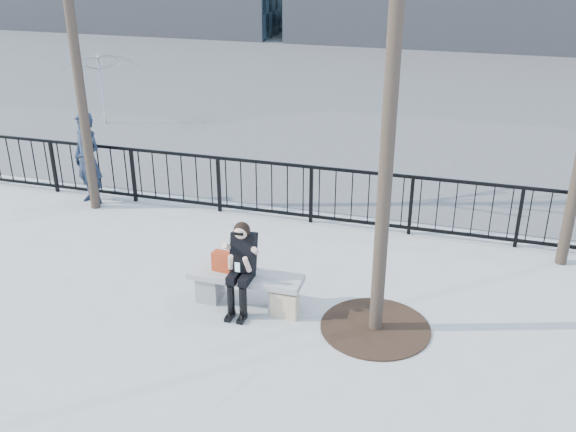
# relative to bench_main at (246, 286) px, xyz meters

# --- Properties ---
(ground) EXTENTS (120.00, 120.00, 0.00)m
(ground) POSITION_rel_bench_main_xyz_m (0.00, 0.00, -0.30)
(ground) COLOR #969792
(ground) RESTS_ON ground
(street_surface) EXTENTS (60.00, 23.00, 0.01)m
(street_surface) POSITION_rel_bench_main_xyz_m (0.00, 15.00, -0.30)
(street_surface) COLOR #474747
(street_surface) RESTS_ON ground
(railing) EXTENTS (14.00, 0.06, 1.10)m
(railing) POSITION_rel_bench_main_xyz_m (0.00, 3.00, 0.25)
(railing) COLOR black
(railing) RESTS_ON ground
(tree_grate) EXTENTS (1.50, 1.50, 0.02)m
(tree_grate) POSITION_rel_bench_main_xyz_m (1.90, -0.10, -0.29)
(tree_grate) COLOR black
(tree_grate) RESTS_ON ground
(bench_main) EXTENTS (1.65, 0.46, 0.49)m
(bench_main) POSITION_rel_bench_main_xyz_m (0.00, 0.00, 0.00)
(bench_main) COLOR slate
(bench_main) RESTS_ON ground
(seated_woman) EXTENTS (0.50, 0.64, 1.34)m
(seated_woman) POSITION_rel_bench_main_xyz_m (0.00, -0.16, 0.37)
(seated_woman) COLOR black
(seated_woman) RESTS_ON ground
(handbag) EXTENTS (0.36, 0.20, 0.28)m
(handbag) POSITION_rel_bench_main_xyz_m (-0.32, 0.02, 0.33)
(handbag) COLOR #A83214
(handbag) RESTS_ON bench_main
(shopping_bag) EXTENTS (0.40, 0.19, 0.37)m
(shopping_bag) POSITION_rel_bench_main_xyz_m (0.63, -0.16, -0.12)
(shopping_bag) COLOR beige
(shopping_bag) RESTS_ON ground
(standing_man) EXTENTS (0.77, 0.64, 1.82)m
(standing_man) POSITION_rel_bench_main_xyz_m (-4.19, 2.72, 0.61)
(standing_man) COLOR black
(standing_man) RESTS_ON ground
(vendor_umbrella) EXTENTS (2.45, 2.49, 1.95)m
(vendor_umbrella) POSITION_rel_bench_main_xyz_m (-6.88, 7.69, 0.68)
(vendor_umbrella) COLOR gold
(vendor_umbrella) RESTS_ON ground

